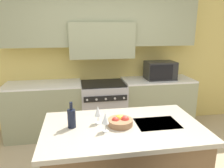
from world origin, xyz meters
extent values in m
cube|color=#DBC166|center=(0.00, 2.12, 1.35)|extent=(10.00, 0.06, 2.70)
cube|color=gray|center=(0.00, 1.92, 1.98)|extent=(3.34, 0.34, 0.85)
cube|color=gray|center=(0.00, 1.89, 1.65)|extent=(1.11, 0.40, 0.60)
cube|color=gray|center=(-1.03, 1.78, 0.46)|extent=(1.28, 0.62, 0.91)
cube|color=white|center=(-1.03, 1.78, 0.93)|extent=(1.28, 0.62, 0.03)
cube|color=gray|center=(1.03, 1.78, 0.46)|extent=(1.28, 0.62, 0.91)
cube|color=white|center=(1.03, 1.78, 0.93)|extent=(1.28, 0.62, 0.03)
cube|color=#B7B7BC|center=(0.00, 1.76, 0.45)|extent=(0.78, 0.66, 0.90)
cube|color=black|center=(0.00, 1.76, 0.91)|extent=(0.75, 0.61, 0.01)
cube|color=black|center=(0.00, 1.42, 0.74)|extent=(0.72, 0.02, 0.09)
cylinder|color=silver|center=(-0.30, 1.40, 0.74)|extent=(0.04, 0.02, 0.04)
cylinder|color=silver|center=(-0.15, 1.40, 0.74)|extent=(0.04, 0.02, 0.04)
cylinder|color=silver|center=(0.00, 1.40, 0.74)|extent=(0.04, 0.02, 0.04)
cylinder|color=silver|center=(0.15, 1.40, 0.74)|extent=(0.04, 0.02, 0.04)
cylinder|color=silver|center=(0.30, 1.40, 0.74)|extent=(0.04, 0.02, 0.04)
cube|color=black|center=(1.06, 1.78, 1.11)|extent=(0.53, 0.36, 0.32)
cube|color=black|center=(1.01, 1.59, 1.11)|extent=(0.42, 0.01, 0.27)
cube|color=brown|center=(-0.01, 0.04, 0.43)|extent=(1.52, 0.89, 0.87)
cube|color=#B2A893|center=(-0.01, 0.04, 0.89)|extent=(1.61, 0.96, 0.04)
cube|color=#2D2D30|center=(0.35, 0.04, 0.91)|extent=(0.44, 0.32, 0.01)
cylinder|color=#B2B2B7|center=(0.35, 0.23, 0.91)|extent=(0.02, 0.02, 0.00)
cylinder|color=black|center=(-0.52, 0.10, 1.01)|extent=(0.08, 0.08, 0.19)
cylinder|color=black|center=(-0.52, 0.10, 1.14)|extent=(0.03, 0.03, 0.08)
cylinder|color=white|center=(-0.21, -0.05, 0.92)|extent=(0.06, 0.06, 0.01)
cylinder|color=white|center=(-0.21, -0.05, 0.96)|extent=(0.01, 0.01, 0.08)
cone|color=white|center=(-0.21, -0.05, 1.05)|extent=(0.07, 0.07, 0.11)
cylinder|color=white|center=(-0.26, 0.14, 0.92)|extent=(0.06, 0.06, 0.01)
cylinder|color=white|center=(-0.26, 0.14, 0.96)|extent=(0.01, 0.01, 0.08)
cone|color=white|center=(-0.26, 0.14, 1.05)|extent=(0.07, 0.07, 0.11)
cylinder|color=#996B47|center=(-0.04, 0.06, 0.95)|extent=(0.26, 0.26, 0.06)
sphere|color=red|center=(-0.09, 0.06, 0.97)|extent=(0.08, 0.08, 0.08)
sphere|color=red|center=(0.01, 0.06, 0.97)|extent=(0.09, 0.09, 0.09)
sphere|color=gold|center=(-0.04, 0.10, 0.97)|extent=(0.09, 0.09, 0.09)
camera|label=1|loc=(-0.46, -1.94, 1.90)|focal=35.00mm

